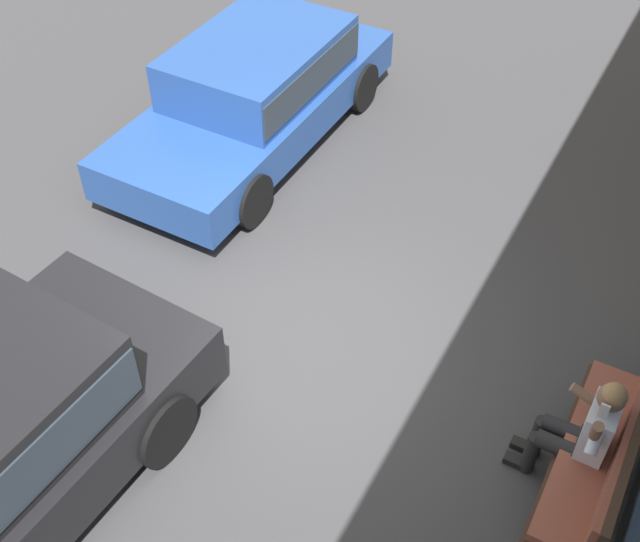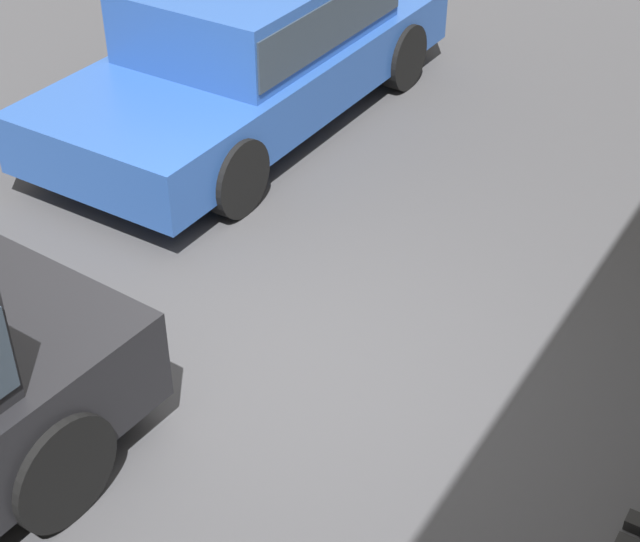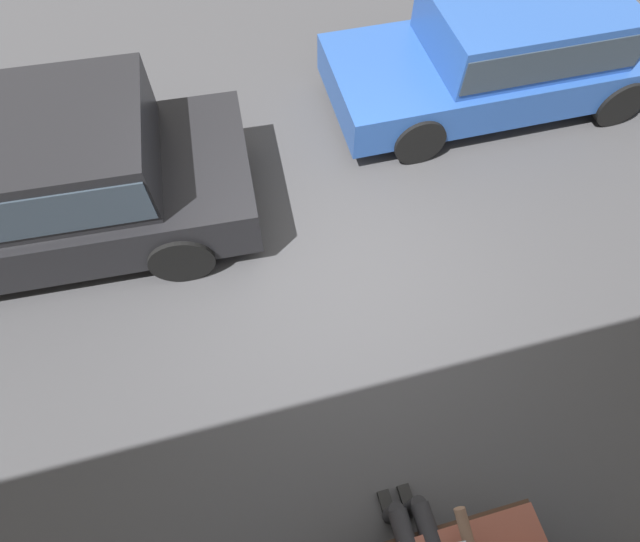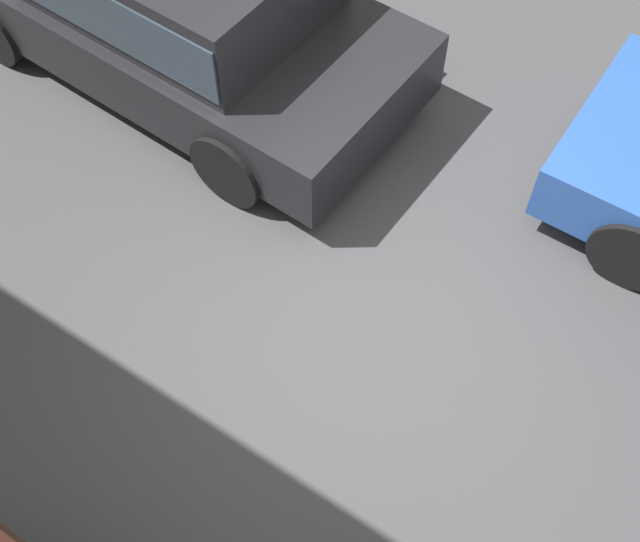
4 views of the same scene
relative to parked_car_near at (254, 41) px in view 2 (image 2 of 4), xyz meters
The scene contains 2 objects.
ground_plane 3.73m from the parked_car_near, 38.39° to the left, with size 60.00×60.00×0.00m, color #38383A.
parked_car_near is the anchor object (origin of this frame).
Camera 2 is at (3.84, 2.60, 4.19)m, focal length 55.00 mm.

